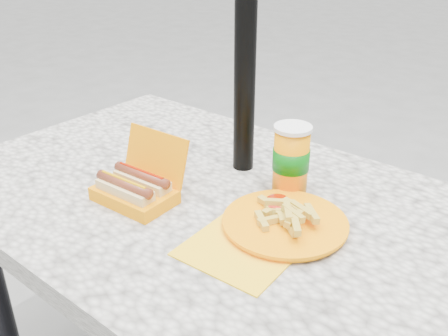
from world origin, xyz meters
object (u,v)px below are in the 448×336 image
Objects in this scene: fries_plate at (282,223)px; umbrella_pole at (246,22)px; soda_cup at (291,159)px; hotdog_box at (136,188)px.

umbrella_pole is at bearing 143.21° from fries_plate.
soda_cup reaches higher than fries_plate.
soda_cup is (0.15, -0.03, -0.27)m from umbrella_pole.
fries_plate is 0.17m from soda_cup.
hotdog_box is at bearing -132.67° from soda_cup.
umbrella_pole is at bearing 71.27° from hotdog_box.
fries_plate is at bearing 16.62° from hotdog_box.
hotdog_box is at bearing -105.76° from umbrella_pole.
umbrella_pole is 12.39× the size of hotdog_box.
soda_cup is at bearing 44.36° from hotdog_box.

